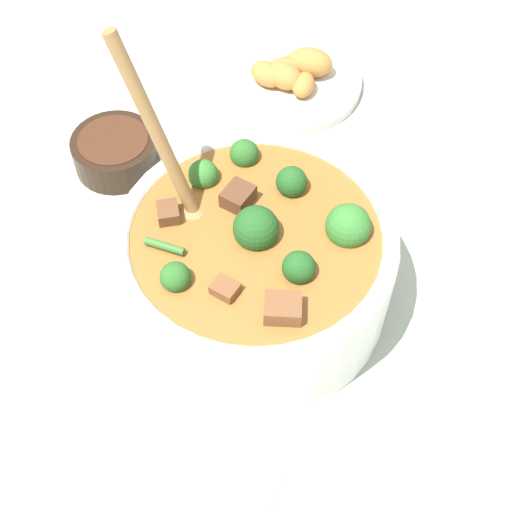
# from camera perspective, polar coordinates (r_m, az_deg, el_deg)

# --- Properties ---
(ground_plane) EXTENTS (4.00, 4.00, 0.00)m
(ground_plane) POSITION_cam_1_polar(r_m,az_deg,el_deg) (0.71, 0.00, -3.30)
(ground_plane) COLOR #ADBCAD
(stew_bowl) EXTENTS (0.25, 0.25, 0.27)m
(stew_bowl) POSITION_cam_1_polar(r_m,az_deg,el_deg) (0.66, 0.01, -0.36)
(stew_bowl) COLOR white
(stew_bowl) RESTS_ON ground_plane
(condiment_bowl) EXTENTS (0.10, 0.10, 0.04)m
(condiment_bowl) POSITION_cam_1_polar(r_m,az_deg,el_deg) (0.82, -11.19, 8.27)
(condiment_bowl) COLOR black
(condiment_bowl) RESTS_ON ground_plane
(food_plate) EXTENTS (0.19, 0.19, 0.05)m
(food_plate) POSITION_cam_1_polar(r_m,az_deg,el_deg) (0.91, 2.47, 14.14)
(food_plate) COLOR silver
(food_plate) RESTS_ON ground_plane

